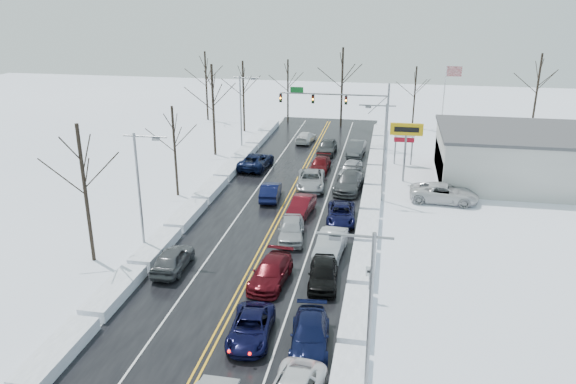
% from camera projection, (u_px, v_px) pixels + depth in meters
% --- Properties ---
extents(ground, '(160.00, 160.00, 0.00)m').
position_uv_depth(ground, '(268.00, 238.00, 43.93)').
color(ground, white).
rests_on(ground, ground).
extents(road_surface, '(14.00, 84.00, 0.01)m').
position_uv_depth(road_surface, '(273.00, 228.00, 45.78)').
color(road_surface, black).
rests_on(road_surface, ground).
extents(snow_bank_left, '(1.72, 72.00, 0.75)m').
position_uv_depth(snow_bank_left, '(185.00, 221.00, 47.08)').
color(snow_bank_left, white).
rests_on(snow_bank_left, ground).
extents(snow_bank_right, '(1.72, 72.00, 0.75)m').
position_uv_depth(snow_bank_right, '(367.00, 235.00, 44.48)').
color(snow_bank_right, white).
rests_on(snow_bank_right, ground).
extents(traffic_signal_mast, '(13.28, 0.39, 8.00)m').
position_uv_depth(traffic_signal_mast, '(345.00, 103.00, 67.38)').
color(traffic_signal_mast, slate).
rests_on(traffic_signal_mast, ground).
extents(tires_plus_sign, '(3.20, 0.34, 6.00)m').
position_uv_depth(tires_plus_sign, '(406.00, 133.00, 55.24)').
color(tires_plus_sign, slate).
rests_on(tires_plus_sign, ground).
extents(used_vehicles_sign, '(2.20, 0.22, 4.65)m').
position_uv_depth(used_vehicles_sign, '(404.00, 135.00, 61.36)').
color(used_vehicles_sign, slate).
rests_on(used_vehicles_sign, ground).
extents(speed_limit_sign, '(0.55, 0.09, 2.35)m').
position_uv_depth(speed_limit_sign, '(370.00, 277.00, 34.58)').
color(speed_limit_sign, slate).
rests_on(speed_limit_sign, ground).
extents(flagpole, '(1.87, 1.20, 10.00)m').
position_uv_depth(flagpole, '(445.00, 100.00, 67.08)').
color(flagpole, silver).
rests_on(flagpole, ground).
extents(dealership_building, '(20.40, 12.40, 5.30)m').
position_uv_depth(dealership_building, '(543.00, 157.00, 55.58)').
color(dealership_building, '#BABBB5').
rests_on(dealership_building, ground).
extents(streetlight_se, '(3.20, 0.25, 9.00)m').
position_uv_depth(streetlight_se, '(365.00, 311.00, 24.06)').
color(streetlight_se, slate).
rests_on(streetlight_se, ground).
extents(streetlight_ne, '(3.20, 0.25, 9.00)m').
position_uv_depth(streetlight_ne, '(382.00, 145.00, 49.96)').
color(streetlight_ne, slate).
rests_on(streetlight_ne, ground).
extents(streetlight_sw, '(3.20, 0.25, 9.00)m').
position_uv_depth(streetlight_sw, '(141.00, 184.00, 39.85)').
color(streetlight_sw, slate).
rests_on(streetlight_sw, ground).
extents(streetlight_nw, '(3.20, 0.25, 9.00)m').
position_uv_depth(streetlight_nw, '(242.00, 108.00, 65.75)').
color(streetlight_nw, slate).
rests_on(streetlight_nw, ground).
extents(tree_left_b, '(4.00, 4.00, 10.00)m').
position_uv_depth(tree_left_b, '(82.00, 167.00, 37.98)').
color(tree_left_b, '#2D231C').
rests_on(tree_left_b, ground).
extents(tree_left_c, '(3.40, 3.40, 8.50)m').
position_uv_depth(tree_left_c, '(174.00, 134.00, 51.11)').
color(tree_left_c, '#2D231C').
rests_on(tree_left_c, ground).
extents(tree_left_d, '(4.20, 4.20, 10.50)m').
position_uv_depth(tree_left_d, '(213.00, 92.00, 63.71)').
color(tree_left_d, '#2D231C').
rests_on(tree_left_d, ground).
extents(tree_left_e, '(3.80, 3.80, 9.50)m').
position_uv_depth(tree_left_e, '(243.00, 83.00, 74.98)').
color(tree_left_e, '#2D231C').
rests_on(tree_left_e, ground).
extents(tree_far_a, '(4.00, 4.00, 10.00)m').
position_uv_depth(tree_far_a, '(206.00, 72.00, 81.64)').
color(tree_far_a, '#2D231C').
rests_on(tree_far_a, ground).
extents(tree_far_b, '(3.60, 3.60, 9.00)m').
position_uv_depth(tree_far_b, '(288.00, 79.00, 80.75)').
color(tree_far_b, '#2D231C').
rests_on(tree_far_b, ground).
extents(tree_far_c, '(4.40, 4.40, 11.00)m').
position_uv_depth(tree_far_c, '(342.00, 72.00, 77.06)').
color(tree_far_c, '#2D231C').
rests_on(tree_far_c, ground).
extents(tree_far_d, '(3.40, 3.40, 8.50)m').
position_uv_depth(tree_far_d, '(415.00, 85.00, 77.33)').
color(tree_far_d, '#2D231C').
rests_on(tree_far_d, ground).
extents(tree_far_e, '(4.20, 4.20, 10.50)m').
position_uv_depth(tree_far_e, '(539.00, 77.00, 74.59)').
color(tree_far_e, '#2D231C').
rests_on(tree_far_e, ground).
extents(queued_car_2, '(2.59, 5.03, 1.36)m').
position_uv_depth(queued_car_2, '(251.00, 338.00, 31.30)').
color(queued_car_2, black).
rests_on(queued_car_2, ground).
extents(queued_car_3, '(2.52, 5.42, 1.53)m').
position_uv_depth(queued_car_3, '(271.00, 283.00, 37.21)').
color(queued_car_3, '#4B0A11').
rests_on(queued_car_3, ground).
extents(queued_car_4, '(2.59, 5.09, 1.66)m').
position_uv_depth(queued_car_4, '(291.00, 239.00, 43.72)').
color(queued_car_4, '#A6A9AF').
rests_on(queued_car_4, ground).
extents(queued_car_5, '(2.07, 4.70, 1.50)m').
position_uv_depth(queued_car_5, '(302.00, 214.00, 48.66)').
color(queued_car_5, '#4F0A12').
rests_on(queued_car_5, ground).
extents(queued_car_6, '(3.29, 6.06, 1.61)m').
position_uv_depth(queued_car_6, '(311.00, 188.00, 55.09)').
color(queued_car_6, '#96999D').
rests_on(queued_car_6, ground).
extents(queued_car_7, '(2.06, 4.80, 1.38)m').
position_uv_depth(queued_car_7, '(320.00, 171.00, 60.32)').
color(queued_car_7, '#4C0A0D').
rests_on(queued_car_7, ground).
extents(queued_car_8, '(2.17, 5.01, 1.68)m').
position_uv_depth(queued_car_8, '(327.00, 153.00, 66.64)').
color(queued_car_8, '#383B3C').
rests_on(queued_car_8, ground).
extents(queued_car_11, '(2.56, 5.26, 1.47)m').
position_uv_depth(queued_car_11, '(310.00, 346.00, 30.58)').
color(queued_car_11, black).
rests_on(queued_car_11, ground).
extents(queued_car_12, '(2.25, 4.84, 1.60)m').
position_uv_depth(queued_car_12, '(323.00, 284.00, 36.99)').
color(queued_car_12, black).
rests_on(queued_car_12, ground).
extents(queued_car_13, '(2.20, 5.27, 1.69)m').
position_uv_depth(queued_car_13, '(330.00, 255.00, 41.08)').
color(queued_car_13, '#AAADB3').
rests_on(queued_car_13, ground).
extents(queued_car_14, '(2.64, 5.17, 1.40)m').
position_uv_depth(queued_car_14, '(341.00, 221.00, 47.11)').
color(queued_car_14, black).
rests_on(queued_car_14, ground).
extents(queued_car_15, '(2.95, 6.08, 1.71)m').
position_uv_depth(queued_car_15, '(349.00, 190.00, 54.40)').
color(queued_car_15, '#3E4143').
rests_on(queued_car_15, ground).
extents(queued_car_16, '(2.53, 4.98, 1.62)m').
position_uv_depth(queued_car_16, '(350.00, 176.00, 58.44)').
color(queued_car_16, '#A6A8AE').
rests_on(queued_car_16, ground).
extents(queued_car_17, '(2.13, 5.14, 1.65)m').
position_uv_depth(queued_car_17, '(356.00, 155.00, 65.94)').
color(queued_car_17, '#414446').
rests_on(queued_car_17, ground).
extents(oncoming_car_0, '(2.02, 4.77, 1.53)m').
position_uv_depth(oncoming_car_0, '(271.00, 199.00, 52.15)').
color(oncoming_car_0, black).
rests_on(oncoming_car_0, ground).
extents(oncoming_car_1, '(3.27, 6.19, 1.66)m').
position_uv_depth(oncoming_car_1, '(256.00, 168.00, 61.19)').
color(oncoming_car_1, black).
rests_on(oncoming_car_1, ground).
extents(oncoming_car_2, '(2.47, 4.89, 1.36)m').
position_uv_depth(oncoming_car_2, '(306.00, 142.00, 71.50)').
color(oncoming_car_2, silver).
rests_on(oncoming_car_2, ground).
extents(oncoming_car_3, '(2.01, 4.80, 1.62)m').
position_uv_depth(oncoming_car_3, '(174.00, 269.00, 38.98)').
color(oncoming_car_3, '#44474A').
rests_on(oncoming_car_3, ground).
extents(parked_car_0, '(6.35, 3.25, 1.72)m').
position_uv_depth(parked_car_0, '(443.00, 202.00, 51.40)').
color(parked_car_0, silver).
rests_on(parked_car_0, ground).
extents(parked_car_1, '(2.79, 5.40, 1.50)m').
position_uv_depth(parked_car_1, '(469.00, 187.00, 55.32)').
color(parked_car_1, '#9DA0A4').
rests_on(parked_car_1, ground).
extents(parked_car_2, '(1.87, 4.50, 1.52)m').
position_uv_depth(parked_car_2, '(444.00, 166.00, 61.87)').
color(parked_car_2, black).
rests_on(parked_car_2, ground).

